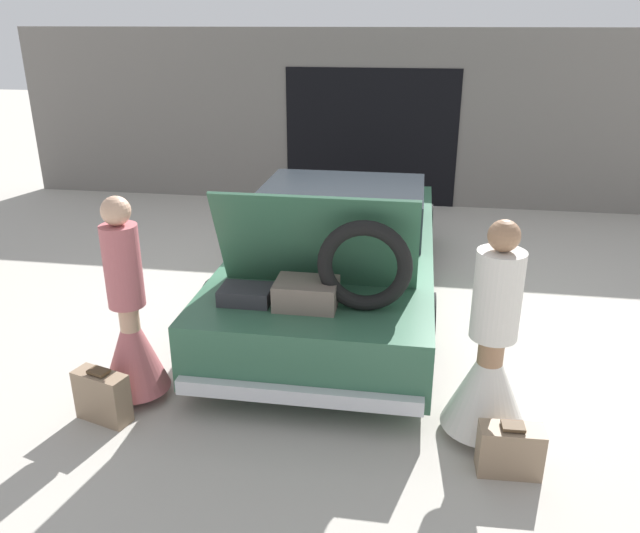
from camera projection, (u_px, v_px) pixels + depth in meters
ground_plane at (338, 300)px, 6.94m from camera, size 40.00×40.00×0.00m
garage_wall_back at (372, 119)px, 10.15m from camera, size 12.00×0.14×2.80m
car at (339, 252)px, 6.73m from camera, size 2.02×4.72×1.64m
person_left at (131, 329)px, 4.95m from camera, size 0.54×0.54×1.70m
person_right at (489, 363)px, 4.49m from camera, size 0.64×0.64×1.68m
suitcase_beside_left_person at (102, 396)px, 4.79m from camera, size 0.47×0.29×0.44m
suitcase_beside_right_person at (510, 450)px, 4.23m from camera, size 0.44×0.21×0.39m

